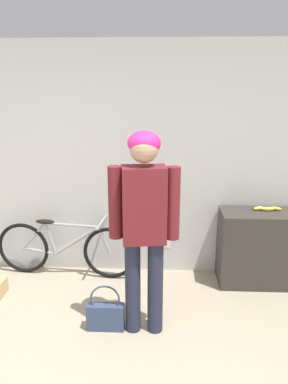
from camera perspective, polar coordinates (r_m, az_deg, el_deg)
The scene contains 6 objects.
wall_back at distance 4.21m, azimuth -3.77°, elevation 4.56°, with size 8.00×0.07×2.60m.
side_shelf at distance 4.32m, azimuth 17.07°, elevation -8.15°, with size 0.86×0.44×0.82m.
person at distance 3.09m, azimuth 0.00°, elevation -3.56°, with size 0.59×0.27×1.78m.
bicycle at distance 4.41m, azimuth -11.86°, elevation -8.41°, with size 1.64×0.46×0.68m.
banana at distance 4.25m, azimuth 18.19°, elevation -2.42°, with size 0.32×0.09×0.04m.
handbag at distance 3.54m, azimuth -5.90°, elevation -18.12°, with size 0.33×0.10×0.44m.
Camera 1 is at (0.47, -1.80, 2.11)m, focal length 35.00 mm.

